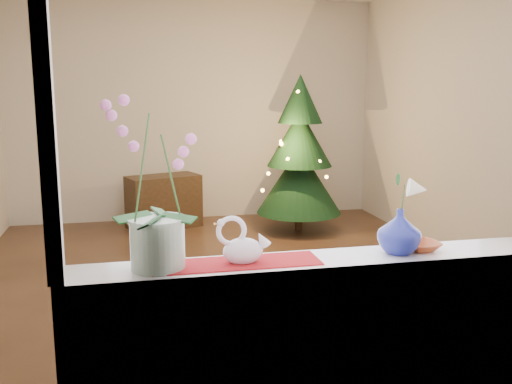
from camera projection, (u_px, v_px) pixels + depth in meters
ground at (231, 281)px, 4.89m from camera, size 5.00×5.00×0.00m
wall_back at (195, 111)px, 7.05m from camera, size 4.50×0.10×2.70m
wall_front at (337, 163)px, 2.25m from camera, size 4.50×0.10×2.70m
wall_right at (476, 120)px, 5.12m from camera, size 0.10×5.00×2.70m
window_apron at (328, 371)px, 2.45m from camera, size 2.20×0.08×0.88m
windowsill at (323, 262)px, 2.45m from camera, size 2.20×0.26×0.04m
window_frame at (336, 72)px, 2.21m from camera, size 2.22×0.06×1.60m
runner at (237, 263)px, 2.37m from camera, size 0.70×0.20×0.01m
orchid_pot at (156, 184)px, 2.24m from camera, size 0.26×0.26×0.69m
swan at (243, 241)px, 2.35m from camera, size 0.24×0.14×0.19m
blue_vase at (400, 228)px, 2.50m from camera, size 0.24×0.24×0.23m
lily at (402, 183)px, 2.46m from camera, size 0.13×0.07×0.17m
paperweight at (401, 247)px, 2.49m from camera, size 0.08×0.08×0.07m
amber_dish at (421, 247)px, 2.56m from camera, size 0.16×0.16×0.04m
xmas_tree at (300, 154)px, 6.50m from camera, size 1.19×1.19×1.78m
side_table at (164, 202)px, 6.72m from camera, size 0.91×0.66×0.62m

